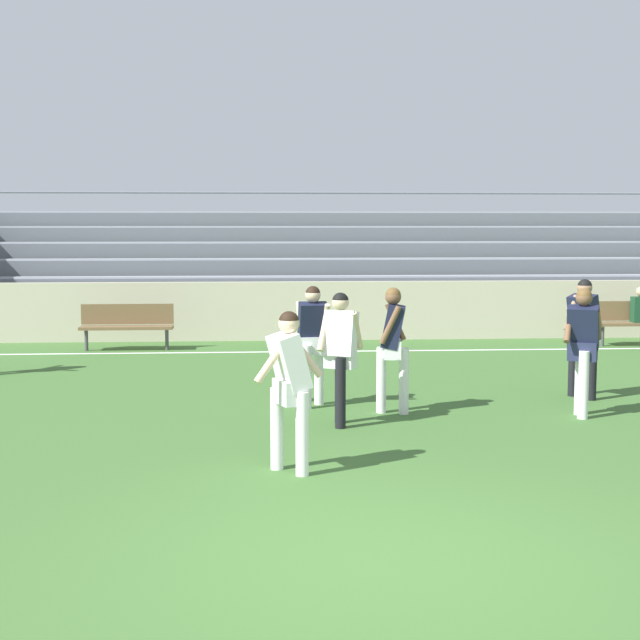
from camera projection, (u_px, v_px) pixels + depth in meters
The scene contains 13 objects.
ground_plane at pixel (380, 560), 6.90m from camera, with size 160.00×160.00×0.00m, color #3D662D.
field_line_sideline at pixel (304, 352), 18.09m from camera, with size 44.00×0.12×0.01m, color white.
sideline_wall at pixel (299, 311), 19.83m from camera, with size 48.00×0.16×1.25m, color beige.
bleacher_stand at pixel (427, 264), 23.33m from camera, with size 23.11×5.09×3.34m.
bench_near_bin at pixel (639, 319), 18.98m from camera, with size 1.80×0.40×0.90m.
bench_centre_sideline at pixel (127, 322), 18.28m from camera, with size 1.80×0.40×0.90m.
player_dark_overlapping at pixel (313, 335), 12.59m from camera, with size 0.44×0.56×1.64m.
player_dark_on_ball at pixel (393, 339), 12.13m from camera, with size 0.42×0.50×1.66m.
player_dark_challenging at pixel (583, 341), 11.92m from camera, with size 0.63×0.47×1.66m.
player_white_trailing_run at pixel (289, 378), 9.24m from camera, with size 0.72×0.49×1.62m.
player_dark_pressing_high at pixel (584, 327), 13.19m from camera, with size 0.69×0.51×1.70m.
player_white_deep_cover at pixel (340, 347), 11.39m from camera, with size 0.61×0.45×1.65m.
soccer_ball at pixel (301, 393), 13.08m from camera, with size 0.22×0.22×0.22m, color white.
Camera 1 is at (-0.90, -6.64, 2.48)m, focal length 52.36 mm.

